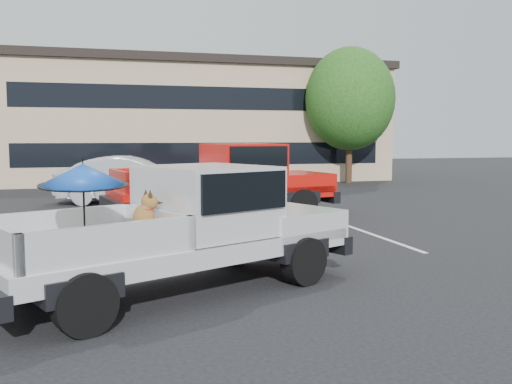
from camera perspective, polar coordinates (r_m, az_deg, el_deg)
ground at (r=11.14m, az=1.97°, el=-6.49°), size 90.00×90.00×0.00m
stripe_left at (r=12.59m, az=-14.08°, el=-5.24°), size 0.12×5.00×0.01m
stripe_right at (r=14.09m, az=11.17°, el=-4.04°), size 0.12×5.00×0.01m
motel_building at (r=31.82m, az=-6.19°, el=7.08°), size 20.40×8.40×6.30m
tree_right at (r=29.18m, az=9.36°, el=9.16°), size 4.46×4.46×6.78m
tree_back at (r=35.68m, az=-0.61°, el=8.88°), size 4.68×4.68×7.11m
silver_pickup at (r=8.70m, az=-6.18°, el=-2.88°), size 5.99×4.13×2.06m
red_pickup at (r=16.25m, az=-1.95°, el=1.44°), size 6.75×3.31×2.13m
silver_sedan at (r=20.40m, az=-12.37°, el=1.19°), size 5.28×2.85×1.65m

